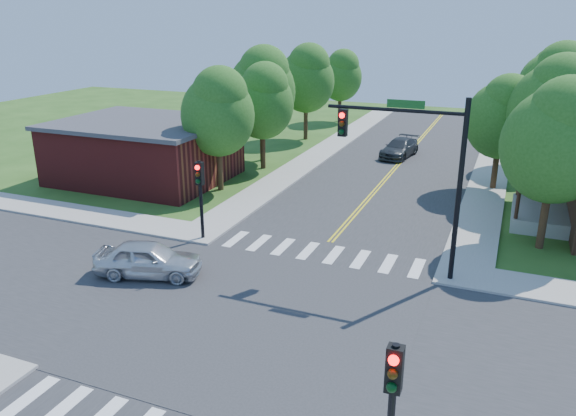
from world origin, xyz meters
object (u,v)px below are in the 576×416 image
at_px(signal_mast_ne, 416,158).
at_px(car_dgrey, 399,149).
at_px(signal_pole_nw, 200,186).
at_px(signal_pole_se, 392,393).
at_px(car_silver, 148,260).

xyz_separation_m(signal_mast_ne, car_dgrey, (-4.33, 19.35, -4.20)).
relative_size(signal_mast_ne, car_dgrey, 1.53).
bearing_deg(signal_pole_nw, signal_mast_ne, 0.07).
distance_m(signal_pole_se, signal_pole_nw, 15.84).
distance_m(signal_mast_ne, signal_pole_nw, 9.76).
xyz_separation_m(signal_pole_nw, car_silver, (-0.05, -4.10, -1.94)).
bearing_deg(car_silver, signal_pole_se, -138.39).
relative_size(signal_pole_se, car_silver, 0.84).
bearing_deg(car_dgrey, car_silver, -94.24).
bearing_deg(signal_pole_nw, car_silver, -90.63).
height_order(signal_mast_ne, signal_pole_se, signal_mast_ne).
xyz_separation_m(signal_pole_se, car_silver, (-11.25, 7.10, -1.94)).
relative_size(signal_mast_ne, signal_pole_nw, 1.89).
bearing_deg(signal_mast_ne, signal_pole_nw, -179.93).
xyz_separation_m(signal_pole_nw, car_dgrey, (5.18, 19.36, -2.01)).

